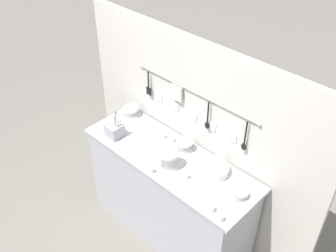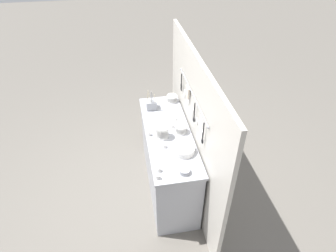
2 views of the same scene
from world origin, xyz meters
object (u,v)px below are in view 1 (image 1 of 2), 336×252
object	(u,v)px
bowl_stack_wide_centre	(131,111)
steel_mixing_bowl	(241,194)
cutlery_caddy	(115,130)
plate_stack	(212,169)
bowl_stack_back_corner	(184,145)
cup_edge_near	(169,146)
cup_by_caddy	(151,170)
cup_centre	(212,209)
bowl_stack_nested_right	(170,159)
cup_edge_far	(163,136)
cup_back_left	(172,139)
cup_beside_plates	(186,176)
cup_mid_row	(220,218)

from	to	relation	value
bowl_stack_wide_centre	steel_mixing_bowl	distance (m)	1.28
cutlery_caddy	plate_stack	bearing A→B (deg)	14.81
bowl_stack_back_corner	cup_edge_near	size ratio (longest dim) A/B	2.76
steel_mixing_bowl	cup_by_caddy	xyz separation A→B (m)	(-0.62, -0.27, 0.00)
cutlery_caddy	cup_centre	bearing A→B (deg)	-3.60
bowl_stack_nested_right	bowl_stack_wide_centre	size ratio (longest dim) A/B	1.07
cup_edge_near	cup_centre	distance (m)	0.70
bowl_stack_back_corner	cup_edge_far	world-z (taller)	bowl_stack_back_corner
bowl_stack_back_corner	cup_back_left	world-z (taller)	bowl_stack_back_corner
plate_stack	cutlery_caddy	xyz separation A→B (m)	(-0.86, -0.23, 0.03)
cup_beside_plates	steel_mixing_bowl	bearing A→B (deg)	18.74
cup_centre	cup_beside_plates	bearing A→B (deg)	161.46
bowl_stack_back_corner	cup_beside_plates	distance (m)	0.32
plate_stack	cup_by_caddy	distance (m)	0.46
plate_stack	cup_mid_row	size ratio (longest dim) A/B	5.27
cup_mid_row	cup_edge_far	xyz separation A→B (m)	(-0.87, 0.35, 0.00)
bowl_stack_wide_centre	cup_centre	size ratio (longest dim) A/B	2.90
cup_edge_near	cup_centre	bearing A→B (deg)	-21.99
plate_stack	steel_mixing_bowl	bearing A→B (deg)	-9.66
cup_edge_near	cup_centre	xyz separation A→B (m)	(0.65, -0.26, 0.00)
cup_beside_plates	cup_mid_row	distance (m)	0.44
cup_back_left	plate_stack	bearing A→B (deg)	-6.23
steel_mixing_bowl	cutlery_caddy	distance (m)	1.16
steel_mixing_bowl	cup_beside_plates	size ratio (longest dim) A/B	2.27
plate_stack	steel_mixing_bowl	size ratio (longest dim) A/B	2.33
plate_stack	cup_edge_far	xyz separation A→B (m)	(-0.55, 0.03, -0.01)
bowl_stack_nested_right	cup_by_caddy	world-z (taller)	bowl_stack_nested_right
cup_beside_plates	cutlery_caddy	bearing A→B (deg)	-176.80
cutlery_caddy	cup_edge_far	distance (m)	0.40
cutlery_caddy	cup_edge_near	distance (m)	0.48
cup_centre	cutlery_caddy	bearing A→B (deg)	176.40
plate_stack	cutlery_caddy	distance (m)	0.88
bowl_stack_nested_right	cup_edge_far	xyz separation A→B (m)	(-0.27, 0.21, -0.05)
cup_beside_plates	cup_mid_row	size ratio (longest dim) A/B	1.00
bowl_stack_nested_right	cup_edge_far	bearing A→B (deg)	142.77
bowl_stack_back_corner	cup_beside_plates	bearing A→B (deg)	-45.60
cup_edge_near	cup_centre	world-z (taller)	same
steel_mixing_bowl	bowl_stack_wide_centre	bearing A→B (deg)	174.99
cup_edge_far	bowl_stack_wide_centre	bearing A→B (deg)	175.97
cutlery_caddy	bowl_stack_wide_centre	bearing A→B (deg)	112.93
bowl_stack_wide_centre	cup_mid_row	xyz separation A→B (m)	(1.30, -0.38, -0.02)
cup_edge_far	cup_mid_row	bearing A→B (deg)	-21.89
plate_stack	cup_by_caddy	world-z (taller)	plate_stack
cutlery_caddy	cup_back_left	distance (m)	0.48
cup_edge_near	bowl_stack_nested_right	bearing A→B (deg)	-44.56
steel_mixing_bowl	cutlery_caddy	world-z (taller)	cutlery_caddy
cup_edge_near	cup_by_caddy	size ratio (longest dim) A/B	1.00
plate_stack	cup_by_caddy	size ratio (longest dim) A/B	5.27
bowl_stack_nested_right	cup_by_caddy	distance (m)	0.16
steel_mixing_bowl	cup_mid_row	xyz separation A→B (m)	(0.03, -0.27, 0.00)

